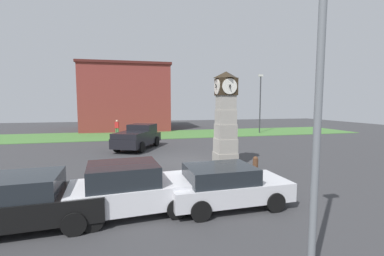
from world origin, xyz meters
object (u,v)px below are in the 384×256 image
object	(u,v)px
bollard_far_row	(255,168)
pedestrian_near_bench	(117,127)
clock_tower	(226,122)
street_lamp_near_road	(319,82)
bollard_near_tower	(257,192)
car_near_tower	(130,188)
car_navy_sedan	(26,200)
bollard_mid_row	(250,179)
car_by_building	(226,185)
pickup_truck	(138,137)
street_lamp_far_side	(260,100)

from	to	relation	value
bollard_far_row	pedestrian_near_bench	xyz separation A→B (m)	(-6.92, 18.33, 0.44)
clock_tower	street_lamp_near_road	world-z (taller)	street_lamp_near_road
bollard_near_tower	car_near_tower	bearing A→B (deg)	176.06
car_navy_sedan	street_lamp_near_road	distance (m)	7.99
car_near_tower	street_lamp_near_road	xyz separation A→B (m)	(3.41, -4.18, 3.06)
bollard_near_tower	bollard_far_row	xyz separation A→B (m)	(1.26, 2.54, 0.13)
bollard_mid_row	pedestrian_near_bench	size ratio (longest dim) A/B	0.50
pedestrian_near_bench	car_navy_sedan	bearing A→B (deg)	-94.10
bollard_near_tower	car_by_building	size ratio (longest dim) A/B	0.21
car_navy_sedan	pickup_truck	xyz separation A→B (m)	(3.46, 12.22, 0.17)
pickup_truck	street_lamp_far_side	xyz separation A→B (m)	(14.47, 7.61, 3.03)
pickup_truck	pedestrian_near_bench	xyz separation A→B (m)	(-1.96, 8.67, 0.07)
clock_tower	bollard_far_row	distance (m)	3.38
pickup_truck	street_lamp_far_side	size ratio (longest dim) A/B	0.79
car_by_building	street_lamp_far_side	xyz separation A→B (m)	(11.91, 19.74, 3.23)
bollard_mid_row	car_near_tower	bearing A→B (deg)	-166.82
bollard_near_tower	bollard_mid_row	bearing A→B (deg)	72.11
pickup_truck	street_lamp_near_road	size ratio (longest dim) A/B	0.80
bollard_near_tower	bollard_mid_row	size ratio (longest dim) A/B	0.96
street_lamp_near_road	street_lamp_far_side	xyz separation A→B (m)	(11.67, 23.71, 0.08)
street_lamp_far_side	bollard_far_row	bearing A→B (deg)	-118.84
bollard_near_tower	street_lamp_far_side	xyz separation A→B (m)	(10.77, 19.82, 3.53)
street_lamp_near_road	street_lamp_far_side	size ratio (longest dim) A/B	0.98
car_by_building	pedestrian_near_bench	bearing A→B (deg)	102.29
car_navy_sedan	pickup_truck	bearing A→B (deg)	74.18
car_by_building	bollard_far_row	bearing A→B (deg)	45.82
clock_tower	pedestrian_near_bench	size ratio (longest dim) A/B	3.00
bollard_far_row	bollard_mid_row	bearing A→B (deg)	-125.27
pedestrian_near_bench	pickup_truck	bearing A→B (deg)	-77.23
car_navy_sedan	pickup_truck	size ratio (longest dim) A/B	0.78
street_lamp_near_road	street_lamp_far_side	bearing A→B (deg)	63.80
bollard_near_tower	street_lamp_far_side	world-z (taller)	street_lamp_far_side
pedestrian_near_bench	street_lamp_near_road	distance (m)	25.38
car_navy_sedan	street_lamp_far_side	size ratio (longest dim) A/B	0.61
pickup_truck	street_lamp_near_road	bearing A→B (deg)	-80.12
car_by_building	pickup_truck	xyz separation A→B (m)	(-2.56, 12.12, 0.21)
street_lamp_far_side	pickup_truck	bearing A→B (deg)	-152.25
car_near_tower	pedestrian_near_bench	world-z (taller)	pedestrian_near_bench
bollard_far_row	car_near_tower	world-z (taller)	car_near_tower
bollard_mid_row	street_lamp_far_side	world-z (taller)	street_lamp_far_side
bollard_near_tower	pedestrian_near_bench	xyz separation A→B (m)	(-5.66, 20.88, 0.57)
bollard_near_tower	bollard_far_row	bearing A→B (deg)	63.71
pickup_truck	pedestrian_near_bench	world-z (taller)	pickup_truck
bollard_far_row	street_lamp_far_side	size ratio (longest dim) A/B	0.16
bollard_near_tower	street_lamp_near_road	world-z (taller)	street_lamp_near_road
clock_tower	pedestrian_near_bench	distance (m)	16.97
car_near_tower	street_lamp_near_road	distance (m)	6.20
street_lamp_far_side	pedestrian_near_bench	bearing A→B (deg)	176.34
clock_tower	street_lamp_near_road	xyz separation A→B (m)	(-1.73, -9.16, 1.37)
car_navy_sedan	street_lamp_near_road	xyz separation A→B (m)	(6.27, -3.87, 3.11)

